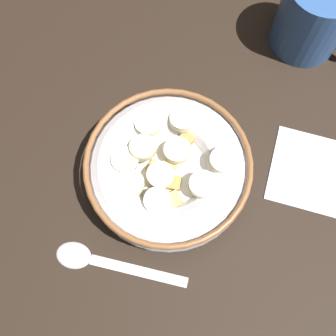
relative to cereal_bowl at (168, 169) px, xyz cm
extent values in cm
cube|color=black|center=(0.02, 0.00, -3.52)|extent=(119.90, 119.90, 2.00)
cylinder|color=silver|center=(0.02, 0.00, -2.22)|extent=(9.17, 9.17, 0.60)
torus|color=silver|center=(0.02, 0.00, -0.24)|extent=(16.67, 16.67, 4.56)
torus|color=brown|center=(0.02, 0.00, 1.74)|extent=(16.77, 16.77, 0.60)
cylinder|color=white|center=(0.02, 0.00, 0.12)|extent=(13.93, 13.93, 0.40)
cube|color=#AD7F42|center=(5.10, 1.86, 0.63)|extent=(1.90, 1.93, 0.81)
cube|color=#AD7F42|center=(-3.80, -1.50, 0.77)|extent=(1.70, 1.65, 0.78)
cube|color=tan|center=(5.30, -2.01, 0.61)|extent=(2.03, 2.02, 0.81)
cube|color=tan|center=(-4.09, -3.57, 0.73)|extent=(2.02, 2.02, 0.69)
cube|color=#AD7F42|center=(1.94, 5.75, 0.68)|extent=(2.00, 2.02, 0.79)
cube|color=#AD7F42|center=(-0.42, 1.65, 0.78)|extent=(1.87, 1.83, 0.80)
cube|color=tan|center=(0.81, -6.17, 0.74)|extent=(1.97, 1.95, 0.76)
cube|color=tan|center=(-1.04, -0.78, 0.59)|extent=(1.55, 1.48, 0.82)
cube|color=#AD7F42|center=(-3.39, 0.29, 0.64)|extent=(1.98, 2.00, 0.76)
cube|color=tan|center=(2.30, -2.51, 0.72)|extent=(1.91, 1.90, 0.71)
cube|color=tan|center=(-1.75, -3.17, 0.68)|extent=(1.96, 1.95, 0.72)
cube|color=tan|center=(-0.15, 0.13, 0.74)|extent=(1.54, 1.59, 0.78)
cube|color=tan|center=(4.77, -0.46, 0.68)|extent=(1.84, 1.88, 0.80)
cube|color=#B78947|center=(2.42, -4.65, 0.84)|extent=(1.51, 1.57, 0.78)
cube|color=#AD7F42|center=(-5.64, 1.62, 0.71)|extent=(1.82, 1.77, 0.80)
cube|color=#B78947|center=(1.36, -1.04, 0.61)|extent=(1.92, 1.90, 0.76)
cube|color=#B78947|center=(-6.11, -0.66, 0.54)|extent=(2.05, 2.05, 0.81)
cube|color=#AD7F42|center=(0.50, 3.80, 0.80)|extent=(1.62, 1.68, 0.82)
cylinder|color=#F9EFC6|center=(1.21, -3.70, 1.60)|extent=(3.63, 3.61, 1.26)
cylinder|color=#F9EFC6|center=(4.01, -0.10, 1.94)|extent=(2.77, 2.77, 0.89)
cylinder|color=#F9EFC6|center=(-1.38, 4.88, 1.71)|extent=(3.49, 3.52, 1.06)
cylinder|color=#F4EABC|center=(-4.01, 2.42, 1.74)|extent=(3.34, 3.39, 1.26)
cylinder|color=#F4EABC|center=(0.48, 1.71, 1.67)|extent=(3.41, 3.38, 0.99)
cylinder|color=beige|center=(4.37, 3.24, 1.88)|extent=(3.56, 3.56, 0.92)
cylinder|color=beige|center=(-1.96, -3.65, 1.58)|extent=(3.04, 3.09, 1.01)
cylinder|color=beige|center=(-2.95, 0.43, 1.89)|extent=(3.17, 3.17, 1.22)
cylinder|color=beige|center=(-0.02, -1.35, 1.58)|extent=(3.74, 3.73, 0.82)
cylinder|color=beige|center=(-3.76, -2.02, 1.70)|extent=(3.87, 3.86, 1.14)
ellipsoid|color=silver|center=(-3.45, -12.19, -2.12)|extent=(4.31, 3.74, 0.80)
cube|color=silver|center=(2.95, -9.89, -2.34)|extent=(9.75, 4.32, 0.36)
cylinder|color=#335999|center=(4.10, 23.78, 1.82)|extent=(8.09, 8.09, 8.70)
camera|label=1|loc=(7.22, -11.06, 38.45)|focal=42.56mm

